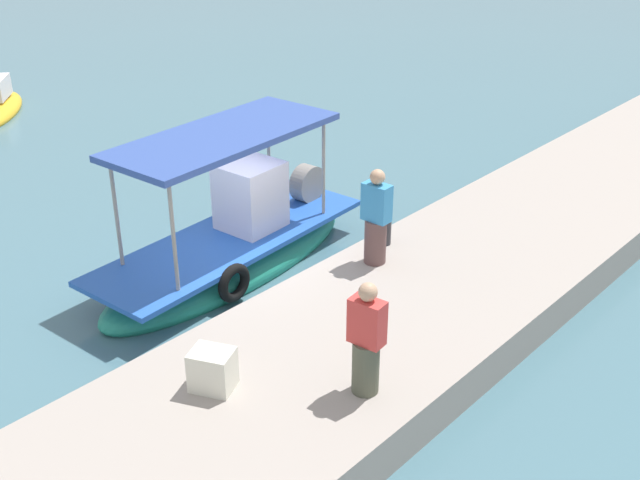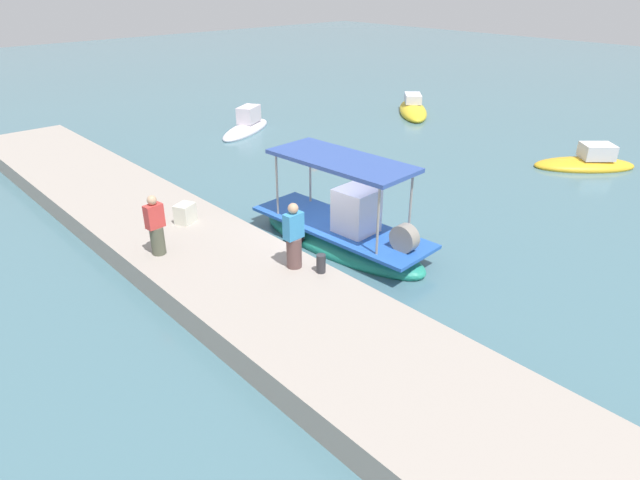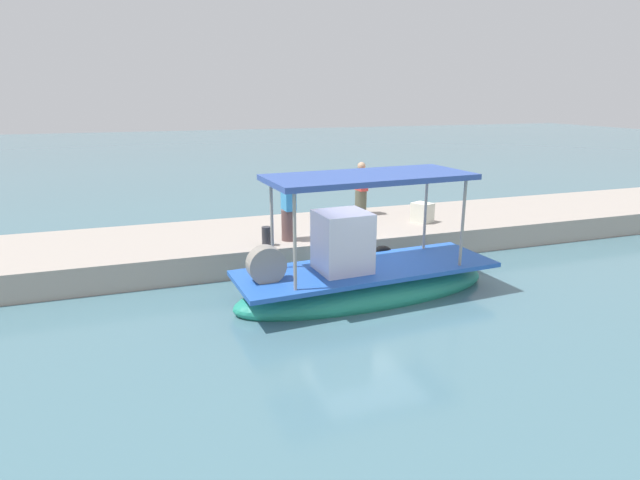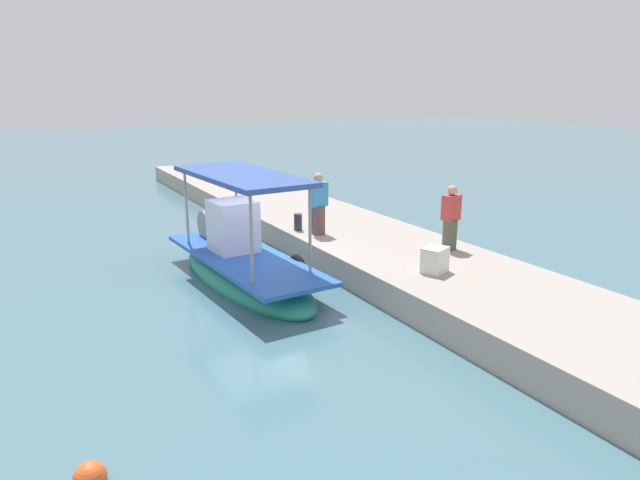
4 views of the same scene
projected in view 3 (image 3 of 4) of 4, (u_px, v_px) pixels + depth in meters
The scene contains 7 objects.
ground_plane at pixel (365, 289), 12.26m from camera, with size 120.00×120.00×0.00m, color slate.
dock_quay at pixel (317, 238), 15.39m from camera, with size 36.00×3.82×0.70m, color #A3988E.
main_fishing_boat at pixel (363, 276), 11.74m from camera, with size 6.36×2.34×3.15m.
fisherman_near_bollard at pixel (289, 211), 13.62m from camera, with size 0.41×0.51×1.78m.
fisherman_by_crate at pixel (361, 191), 16.64m from camera, with size 0.42×0.51×1.70m.
mooring_bollard at pixel (266, 236), 13.27m from camera, with size 0.24×0.24×0.50m, color #2D2D33.
cargo_crate at pixel (422, 212), 15.74m from camera, with size 0.58×0.46×0.59m, color silver.
Camera 3 is at (4.75, 10.51, 4.45)m, focal length 28.96 mm.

